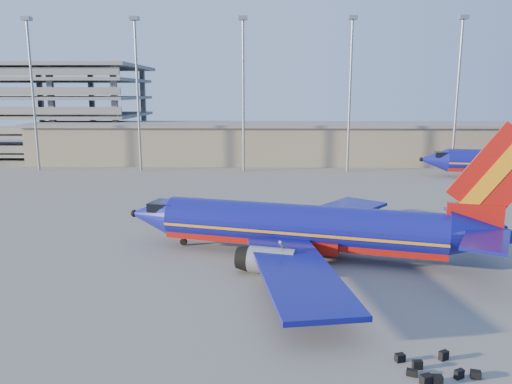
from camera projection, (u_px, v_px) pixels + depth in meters
ground at (273, 240)px, 51.48m from camera, size 220.00×220.00×0.00m
terminal_building at (316, 143)px, 107.30m from camera, size 122.00×16.00×8.50m
parking_garage at (18, 106)px, 122.93m from camera, size 62.00×32.00×21.40m
light_mast_row at (297, 78)px, 93.02m from camera, size 101.60×1.60×28.65m
aircraft_main at (310, 228)px, 45.76m from camera, size 36.81×34.93×12.72m
baggage_tug at (307, 266)px, 41.66m from camera, size 2.09×1.68×1.30m
luggage_pile at (433, 370)px, 26.94m from camera, size 4.21×3.04×0.52m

